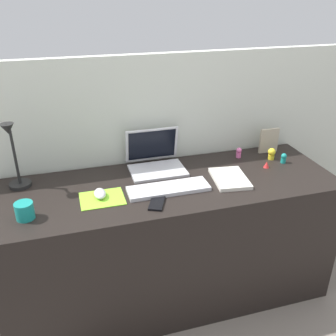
# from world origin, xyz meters

# --- Properties ---
(ground_plane) EXTENTS (6.00, 6.00, 0.00)m
(ground_plane) POSITION_xyz_m (0.00, 0.00, 0.00)
(ground_plane) COLOR slate
(back_wall) EXTENTS (2.96, 0.05, 1.34)m
(back_wall) POSITION_xyz_m (0.00, 0.34, 0.67)
(back_wall) COLOR beige
(back_wall) RESTS_ON ground_plane
(desk) EXTENTS (1.76, 0.60, 0.74)m
(desk) POSITION_xyz_m (0.00, 0.00, 0.37)
(desk) COLOR black
(desk) RESTS_ON ground_plane
(laptop) EXTENTS (0.30, 0.25, 0.21)m
(laptop) POSITION_xyz_m (-0.03, 0.20, 0.79)
(laptop) COLOR silver
(laptop) RESTS_ON desk
(keyboard) EXTENTS (0.41, 0.13, 0.02)m
(keyboard) POSITION_xyz_m (-0.03, -0.07, 0.75)
(keyboard) COLOR silver
(keyboard) RESTS_ON desk
(mousepad) EXTENTS (0.21, 0.17, 0.00)m
(mousepad) POSITION_xyz_m (-0.36, -0.06, 0.74)
(mousepad) COLOR #8CDB33
(mousepad) RESTS_ON desk
(mouse) EXTENTS (0.06, 0.10, 0.03)m
(mouse) POSITION_xyz_m (-0.37, -0.04, 0.76)
(mouse) COLOR silver
(mouse) RESTS_ON mousepad
(cell_phone) EXTENTS (0.11, 0.14, 0.01)m
(cell_phone) POSITION_xyz_m (-0.12, -0.18, 0.74)
(cell_phone) COLOR black
(cell_phone) RESTS_ON desk
(desk_lamp) EXTENTS (0.11, 0.15, 0.36)m
(desk_lamp) POSITION_xyz_m (-0.74, 0.16, 0.91)
(desk_lamp) COLOR black
(desk_lamp) RESTS_ON desk
(notebook_pad) EXTENTS (0.20, 0.26, 0.02)m
(notebook_pad) POSITION_xyz_m (0.31, -0.06, 0.75)
(notebook_pad) COLOR silver
(notebook_pad) RESTS_ON desk
(picture_frame) EXTENTS (0.12, 0.02, 0.15)m
(picture_frame) POSITION_xyz_m (0.69, 0.22, 0.81)
(picture_frame) COLOR #B2A58C
(picture_frame) RESTS_ON desk
(coffee_mug) EXTENTS (0.08, 0.08, 0.08)m
(coffee_mug) POSITION_xyz_m (-0.70, -0.13, 0.78)
(coffee_mug) COLOR teal
(coffee_mug) RESTS_ON desk
(toy_figurine_yellow) EXTENTS (0.04, 0.04, 0.07)m
(toy_figurine_yellow) POSITION_xyz_m (0.66, 0.12, 0.78)
(toy_figurine_yellow) COLOR yellow
(toy_figurine_yellow) RESTS_ON desk
(toy_figurine_red) EXTENTS (0.03, 0.03, 0.04)m
(toy_figurine_red) POSITION_xyz_m (0.57, 0.03, 0.76)
(toy_figurine_red) COLOR red
(toy_figurine_red) RESTS_ON desk
(toy_figurine_teal) EXTENTS (0.03, 0.03, 0.06)m
(toy_figurine_teal) POSITION_xyz_m (0.70, 0.06, 0.77)
(toy_figurine_teal) COLOR teal
(toy_figurine_teal) RESTS_ON desk
(toy_figurine_pink) EXTENTS (0.03, 0.03, 0.06)m
(toy_figurine_pink) POSITION_xyz_m (0.48, 0.20, 0.77)
(toy_figurine_pink) COLOR pink
(toy_figurine_pink) RESTS_ON desk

